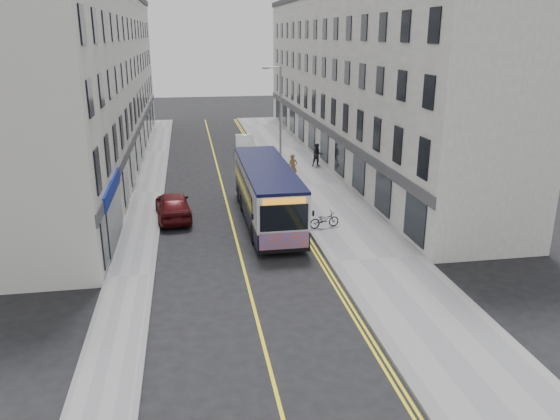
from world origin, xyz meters
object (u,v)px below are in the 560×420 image
object	(u,v)px
city_bus	(267,191)
bicycle	(324,220)
streetlamp	(279,119)
pedestrian_near	(293,167)
pedestrian_far	(317,155)
car_white	(245,144)
car_maroon	(173,205)

from	to	relation	value
city_bus	bicycle	size ratio (longest dim) A/B	6.52
streetlamp	city_bus	world-z (taller)	streetlamp
pedestrian_near	pedestrian_far	world-z (taller)	pedestrian_near
streetlamp	city_bus	distance (m)	9.43
streetlamp	pedestrian_near	world-z (taller)	streetlamp
car_white	car_maroon	size ratio (longest dim) A/B	0.98
streetlamp	bicycle	size ratio (longest dim) A/B	4.74
car_maroon	pedestrian_far	bearing A→B (deg)	-141.12
city_bus	car_white	size ratio (longest dim) A/B	2.42
car_maroon	car_white	bearing A→B (deg)	-114.21
pedestrian_near	bicycle	bearing A→B (deg)	-104.90
streetlamp	pedestrian_near	xyz separation A→B (m)	(0.88, -0.55, -3.32)
bicycle	car_white	bearing A→B (deg)	-5.46
city_bus	pedestrian_near	bearing A→B (deg)	69.56
pedestrian_far	car_white	xyz separation A→B (m)	(-5.00, 6.88, -0.27)
city_bus	pedestrian_far	size ratio (longest dim) A/B	6.12
pedestrian_near	car_maroon	size ratio (longest dim) A/B	0.41
pedestrian_near	pedestrian_far	size ratio (longest dim) A/B	1.05
city_bus	pedestrian_far	world-z (taller)	city_bus
pedestrian_far	bicycle	bearing A→B (deg)	-105.46
bicycle	pedestrian_near	xyz separation A→B (m)	(0.24, 10.13, 0.50)
city_bus	streetlamp	bearing A→B (deg)	75.98
pedestrian_near	car_maroon	distance (m)	10.75
pedestrian_near	car_maroon	world-z (taller)	pedestrian_near
bicycle	pedestrian_far	world-z (taller)	pedestrian_far
streetlamp	bicycle	distance (m)	11.36
car_white	car_maroon	distance (m)	18.60
pedestrian_near	pedestrian_far	distance (m)	4.71
city_bus	pedestrian_far	xyz separation A→B (m)	(5.77, 12.09, -0.73)
bicycle	pedestrian_near	world-z (taller)	pedestrian_near
pedestrian_far	city_bus	bearing A→B (deg)	-119.10
bicycle	city_bus	bearing A→B (deg)	45.11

